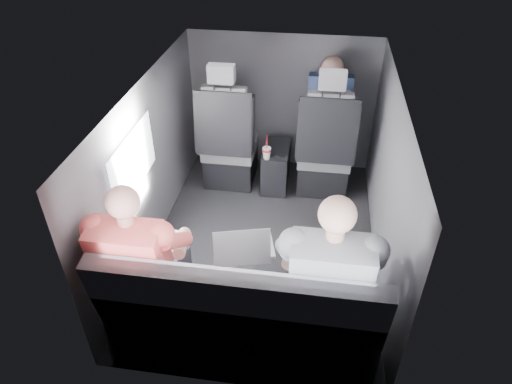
# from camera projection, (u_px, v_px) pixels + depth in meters

# --- Properties ---
(floor) EXTENTS (2.60, 2.60, 0.00)m
(floor) POSITION_uv_depth(u_px,v_px,m) (264.00, 242.00, 3.82)
(floor) COLOR black
(floor) RESTS_ON ground
(ceiling) EXTENTS (2.60, 2.60, 0.00)m
(ceiling) POSITION_uv_depth(u_px,v_px,m) (266.00, 91.00, 3.03)
(ceiling) COLOR #B2B2AD
(ceiling) RESTS_ON panel_back
(panel_left) EXTENTS (0.02, 2.60, 1.35)m
(panel_left) POSITION_uv_depth(u_px,v_px,m) (150.00, 166.00, 3.53)
(panel_left) COLOR #56565B
(panel_left) RESTS_ON floor
(panel_right) EXTENTS (0.02, 2.60, 1.35)m
(panel_right) POSITION_uv_depth(u_px,v_px,m) (387.00, 185.00, 3.32)
(panel_right) COLOR #56565B
(panel_right) RESTS_ON floor
(panel_front) EXTENTS (1.80, 0.02, 1.35)m
(panel_front) POSITION_uv_depth(u_px,v_px,m) (282.00, 103.00, 4.47)
(panel_front) COLOR #56565B
(panel_front) RESTS_ON floor
(panel_back) EXTENTS (1.80, 0.02, 1.35)m
(panel_back) POSITION_uv_depth(u_px,v_px,m) (233.00, 311.00, 2.38)
(panel_back) COLOR #56565B
(panel_back) RESTS_ON floor
(side_window) EXTENTS (0.02, 0.75, 0.42)m
(side_window) POSITION_uv_depth(u_px,v_px,m) (134.00, 162.00, 3.16)
(side_window) COLOR white
(side_window) RESTS_ON panel_left
(seatbelt) EXTENTS (0.35, 0.11, 0.59)m
(seatbelt) POSITION_uv_depth(u_px,v_px,m) (328.00, 124.00, 3.84)
(seatbelt) COLOR black
(seatbelt) RESTS_ON front_seat_right
(front_seat_left) EXTENTS (0.52, 0.58, 1.26)m
(front_seat_left) POSITION_uv_depth(u_px,v_px,m) (229.00, 147.00, 4.31)
(front_seat_left) COLOR black
(front_seat_left) RESTS_ON floor
(front_seat_right) EXTENTS (0.52, 0.58, 1.26)m
(front_seat_right) POSITION_uv_depth(u_px,v_px,m) (324.00, 154.00, 4.21)
(front_seat_right) COLOR black
(front_seat_right) RESTS_ON floor
(center_console) EXTENTS (0.24, 0.48, 0.41)m
(center_console) POSITION_uv_depth(u_px,v_px,m) (276.00, 166.00, 4.41)
(center_console) COLOR black
(center_console) RESTS_ON floor
(rear_bench) EXTENTS (1.60, 0.57, 0.92)m
(rear_bench) POSITION_uv_depth(u_px,v_px,m) (242.00, 320.00, 2.78)
(rear_bench) COLOR #5F5E63
(rear_bench) RESTS_ON floor
(soda_cup) EXTENTS (0.08, 0.08, 0.24)m
(soda_cup) POSITION_uv_depth(u_px,v_px,m) (267.00, 153.00, 4.11)
(soda_cup) COLOR white
(soda_cup) RESTS_ON center_console
(laptop_white) EXTENTS (0.33, 0.32, 0.23)m
(laptop_white) POSITION_uv_depth(u_px,v_px,m) (155.00, 240.00, 2.90)
(laptop_white) COLOR silver
(laptop_white) RESTS_ON passenger_rear_left
(laptop_silver) EXTENTS (0.39, 0.38, 0.24)m
(laptop_silver) POSITION_uv_depth(u_px,v_px,m) (245.00, 247.00, 2.84)
(laptop_silver) COLOR #A6A6AB
(laptop_silver) RESTS_ON rear_bench
(laptop_black) EXTENTS (0.35, 0.34, 0.23)m
(laptop_black) POSITION_uv_depth(u_px,v_px,m) (337.00, 255.00, 2.78)
(laptop_black) COLOR black
(laptop_black) RESTS_ON passenger_rear_right
(passenger_rear_left) EXTENTS (0.51, 0.63, 1.24)m
(passenger_rear_left) POSITION_uv_depth(u_px,v_px,m) (144.00, 260.00, 2.74)
(passenger_rear_left) COLOR #38383D
(passenger_rear_left) RESTS_ON rear_bench
(passenger_rear_right) EXTENTS (0.54, 0.66, 1.29)m
(passenger_rear_right) POSITION_uv_depth(u_px,v_px,m) (328.00, 277.00, 2.60)
(passenger_rear_right) COLOR navy
(passenger_rear_right) RESTS_ON rear_bench
(passenger_front_right) EXTENTS (0.40, 0.40, 0.80)m
(passenger_front_right) POSITION_uv_depth(u_px,v_px,m) (328.00, 107.00, 4.21)
(passenger_front_right) COLOR navy
(passenger_front_right) RESTS_ON front_seat_right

